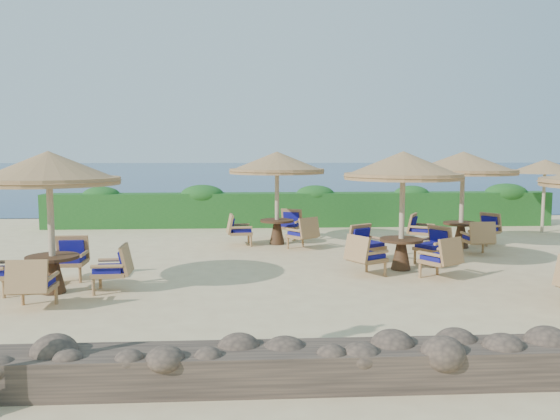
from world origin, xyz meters
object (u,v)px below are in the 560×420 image
object	(u,v)px
cafe_set_3	(277,178)
cafe_set_4	(463,178)
cafe_set_1	(403,191)
cafe_set_0	(50,199)
extra_parasol	(545,167)

from	to	relation	value
cafe_set_3	cafe_set_4	bearing A→B (deg)	-10.16
cafe_set_1	cafe_set_4	bearing A→B (deg)	47.88
cafe_set_0	cafe_set_1	world-z (taller)	same
cafe_set_1	cafe_set_3	xyz separation A→B (m)	(-2.60, 3.60, 0.12)
cafe_set_0	cafe_set_1	bearing A→B (deg)	13.04
cafe_set_0	cafe_set_3	world-z (taller)	same
cafe_set_0	cafe_set_4	bearing A→B (deg)	24.51
extra_parasol	cafe_set_3	world-z (taller)	cafe_set_3
cafe_set_1	cafe_set_4	size ratio (longest dim) A/B	0.95
extra_parasol	cafe_set_3	size ratio (longest dim) A/B	0.86
cafe_set_3	cafe_set_4	size ratio (longest dim) A/B	0.97
cafe_set_3	cafe_set_4	xyz separation A→B (m)	(5.04, -0.90, 0.03)
cafe_set_0	cafe_set_4	xyz separation A→B (m)	(9.51, 4.34, 0.17)
extra_parasol	cafe_set_1	distance (m)	8.29
extra_parasol	cafe_set_0	distance (m)	15.09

